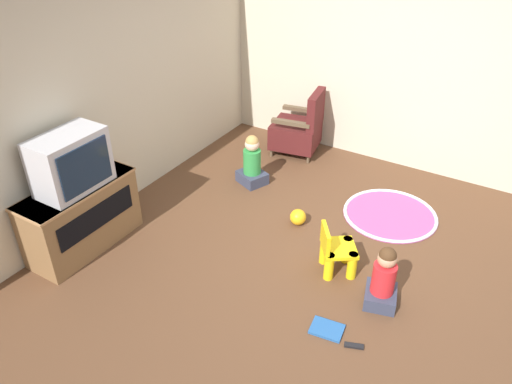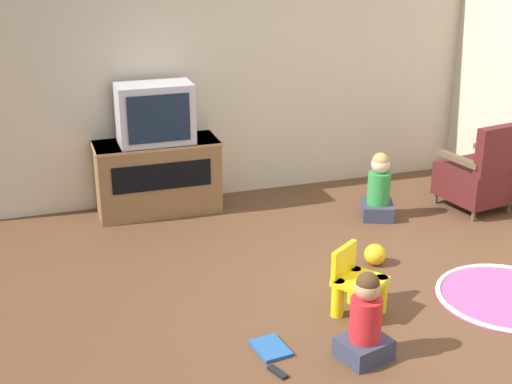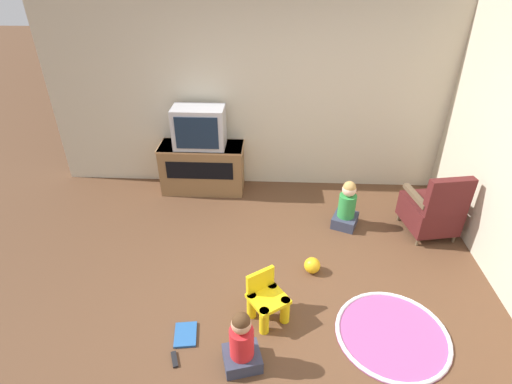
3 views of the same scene
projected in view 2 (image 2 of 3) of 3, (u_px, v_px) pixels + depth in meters
The scene contains 12 objects.
ground_plane at pixel (346, 298), 5.13m from camera, with size 30.00×30.00×0.00m, color brown.
wall_back at pixel (215, 58), 6.63m from camera, with size 5.37×0.12×2.68m.
tv_cabinet at pixel (158, 176), 6.53m from camera, with size 1.13×0.46×0.67m.
television at pixel (155, 113), 6.29m from camera, with size 0.66×0.39×0.54m.
black_armchair at pixel (479, 176), 6.57m from camera, with size 0.62×0.67×0.86m.
yellow_kid_chair at pixel (357, 287), 4.86m from camera, with size 0.43×0.42×0.47m.
play_mat at pixel (506, 297), 5.12m from camera, with size 1.00×1.00×0.04m.
child_watching_left at pixel (379, 190), 6.42m from camera, with size 0.37×0.39×0.62m.
child_watching_center at pixel (365, 322), 4.35m from camera, with size 0.36×0.33×0.59m.
toy_ball at pixel (375, 254), 5.59m from camera, with size 0.17×0.17×0.17m.
book at pixel (271, 348), 4.50m from camera, with size 0.22×0.28×0.02m.
remote_control at pixel (277, 372), 4.27m from camera, with size 0.09×0.16×0.02m.
Camera 2 is at (-2.03, -4.08, 2.55)m, focal length 50.00 mm.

